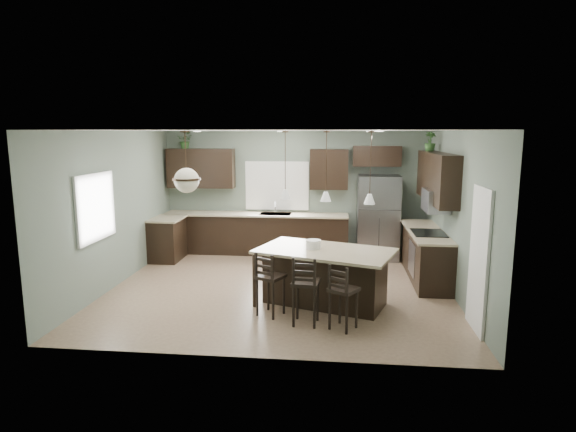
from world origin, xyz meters
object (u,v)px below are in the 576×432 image
at_px(bar_stool_center, 306,290).
at_px(plant_back_left, 185,140).
at_px(bar_stool_left, 270,284).
at_px(bar_stool_right, 343,297).
at_px(refrigerator, 378,217).
at_px(serving_dish, 313,244).
at_px(kitchen_island, 325,278).

height_order(bar_stool_center, plant_back_left, plant_back_left).
height_order(bar_stool_left, plant_back_left, plant_back_left).
relative_size(bar_stool_center, bar_stool_right, 1.08).
distance_m(refrigerator, plant_back_left, 4.69).
relative_size(serving_dish, bar_stool_center, 0.23).
distance_m(serving_dish, bar_stool_center, 1.00).
bearing_deg(bar_stool_center, plant_back_left, 131.98).
height_order(serving_dish, plant_back_left, plant_back_left).
bearing_deg(plant_back_left, serving_dish, -46.47).
xyz_separation_m(refrigerator, bar_stool_left, (-1.88, -3.59, -0.42)).
relative_size(kitchen_island, bar_stool_left, 2.10).
bearing_deg(refrigerator, kitchen_island, -109.30).
relative_size(kitchen_island, serving_dish, 8.79).
relative_size(refrigerator, bar_stool_right, 1.92).
distance_m(kitchen_island, bar_stool_left, 0.96).
relative_size(bar_stool_center, plant_back_left, 2.70).
height_order(kitchen_island, plant_back_left, plant_back_left).
bearing_deg(plant_back_left, bar_stool_center, -53.71).
height_order(serving_dish, bar_stool_right, serving_dish).
bearing_deg(plant_back_left, bar_stool_left, -57.12).
height_order(bar_stool_center, bar_stool_right, bar_stool_center).
relative_size(refrigerator, serving_dish, 7.71).
height_order(kitchen_island, bar_stool_right, bar_stool_right).
relative_size(bar_stool_right, plant_back_left, 2.51).
height_order(bar_stool_left, bar_stool_right, bar_stool_left).
distance_m(serving_dish, plant_back_left, 4.80).
relative_size(refrigerator, plant_back_left, 4.83).
distance_m(refrigerator, serving_dish, 3.26).
bearing_deg(serving_dish, plant_back_left, 133.53).
xyz_separation_m(bar_stool_center, plant_back_left, (-3.06, 4.16, 2.07)).
xyz_separation_m(serving_dish, plant_back_left, (-3.12, 3.28, 1.60)).
bearing_deg(kitchen_island, bar_stool_center, -88.22).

